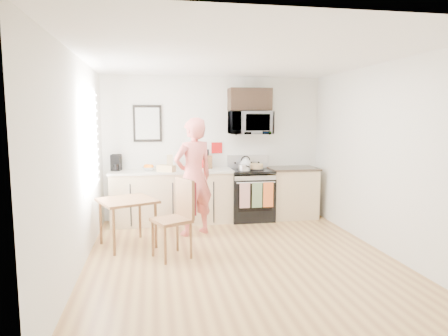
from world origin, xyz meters
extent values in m
plane|color=#97663A|center=(0.00, 0.00, 0.00)|extent=(4.60, 4.60, 0.00)
cube|color=white|center=(0.00, 2.30, 1.30)|extent=(4.00, 0.04, 2.60)
cube|color=white|center=(0.00, -2.30, 1.30)|extent=(4.00, 0.04, 2.60)
cube|color=white|center=(-2.00, 0.00, 1.30)|extent=(0.04, 4.60, 2.60)
cube|color=white|center=(2.00, 0.00, 1.30)|extent=(0.04, 4.60, 2.60)
cube|color=white|center=(0.00, 0.00, 2.60)|extent=(4.00, 4.60, 0.04)
cube|color=silver|center=(-1.98, 0.80, 1.55)|extent=(0.02, 1.40, 1.50)
cube|color=white|center=(-1.97, 0.80, 1.55)|extent=(0.01, 1.30, 1.40)
cube|color=#DABD8B|center=(-0.80, 2.00, 0.45)|extent=(2.10, 0.60, 0.90)
cube|color=beige|center=(-0.80, 2.00, 0.92)|extent=(2.14, 0.64, 0.04)
cube|color=#DABD8B|center=(1.43, 2.00, 0.45)|extent=(0.84, 0.60, 0.90)
cube|color=black|center=(1.43, 2.00, 0.92)|extent=(0.88, 0.64, 0.04)
cube|color=black|center=(0.63, 1.97, 0.39)|extent=(0.76, 0.65, 0.77)
cube|color=black|center=(0.63, 1.66, 0.45)|extent=(0.61, 0.02, 0.45)
cube|color=#BDBCC2|center=(0.63, 1.66, 0.78)|extent=(0.74, 0.02, 0.14)
cylinder|color=#BDBCC2|center=(0.63, 1.61, 0.74)|extent=(0.68, 0.02, 0.02)
cube|color=black|center=(0.63, 1.97, 0.90)|extent=(0.76, 0.65, 0.04)
cube|color=#BDBCC2|center=(0.63, 2.25, 1.04)|extent=(0.76, 0.08, 0.24)
cube|color=silver|center=(0.43, 1.61, 0.52)|extent=(0.18, 0.02, 0.44)
cube|color=#5A744D|center=(0.65, 1.61, 0.52)|extent=(0.18, 0.02, 0.44)
cube|color=orange|center=(0.85, 1.61, 0.52)|extent=(0.18, 0.02, 0.44)
imported|color=#BDBCC2|center=(0.63, 2.08, 1.76)|extent=(0.76, 0.51, 0.42)
cube|color=black|center=(0.63, 2.12, 2.18)|extent=(0.76, 0.35, 0.40)
cube|color=black|center=(-1.20, 2.28, 1.75)|extent=(0.50, 0.03, 0.65)
cube|color=#B3B7AD|center=(-1.20, 2.26, 1.75)|extent=(0.42, 0.01, 0.56)
cube|color=#AF0F10|center=(0.05, 2.28, 1.30)|extent=(0.20, 0.02, 0.20)
imported|color=#DC493C|center=(-0.49, 1.22, 0.93)|extent=(0.80, 0.69, 1.85)
cube|color=brown|center=(-1.49, 0.79, 0.67)|extent=(0.73, 0.73, 0.04)
cylinder|color=brown|center=(-1.65, 0.39, 0.33)|extent=(0.04, 0.04, 0.65)
cylinder|color=brown|center=(-1.10, 0.63, 0.33)|extent=(0.04, 0.04, 0.65)
cylinder|color=brown|center=(-1.89, 0.95, 0.33)|extent=(0.04, 0.04, 0.65)
cylinder|color=brown|center=(-1.34, 1.19, 0.33)|extent=(0.04, 0.04, 0.65)
cube|color=brown|center=(-0.89, 0.19, 0.51)|extent=(0.58, 0.58, 0.04)
cube|color=brown|center=(-0.70, 0.28, 0.78)|extent=(0.23, 0.42, 0.53)
cube|color=#550E1B|center=(-0.68, 0.29, 0.79)|extent=(0.23, 0.39, 0.44)
cylinder|color=brown|center=(-0.99, -0.06, 0.24)|extent=(0.04, 0.04, 0.48)
cylinder|color=brown|center=(-0.65, 0.10, 0.24)|extent=(0.04, 0.04, 0.48)
cylinder|color=brown|center=(-1.14, 0.28, 0.24)|extent=(0.04, 0.04, 0.48)
cylinder|color=brown|center=(-0.80, 0.44, 0.24)|extent=(0.04, 0.04, 0.48)
cube|color=brown|center=(-0.14, 2.13, 1.06)|extent=(0.14, 0.17, 0.24)
cylinder|color=#AF0F10|center=(-0.20, 2.22, 1.02)|extent=(0.13, 0.13, 0.17)
imported|color=silver|center=(-1.18, 2.06, 0.97)|extent=(0.28, 0.28, 0.06)
cube|color=tan|center=(-0.83, 2.01, 1.08)|extent=(0.11, 0.11, 0.27)
cube|color=black|center=(-1.75, 2.13, 1.08)|extent=(0.19, 0.21, 0.28)
cylinder|color=black|center=(-1.75, 2.04, 1.01)|extent=(0.10, 0.10, 0.10)
cube|color=tan|center=(-0.90, 1.82, 1.00)|extent=(0.33, 0.28, 0.11)
cylinder|color=black|center=(0.71, 1.94, 0.93)|extent=(0.31, 0.31, 0.02)
cylinder|color=tan|center=(0.71, 1.94, 0.99)|extent=(0.25, 0.25, 0.08)
sphere|color=silver|center=(0.54, 2.04, 1.02)|extent=(0.19, 0.19, 0.19)
cone|color=silver|center=(0.54, 2.04, 1.12)|extent=(0.06, 0.06, 0.06)
torus|color=black|center=(0.54, 2.04, 1.08)|extent=(0.17, 0.02, 0.17)
cylinder|color=#BDBCC2|center=(0.46, 1.81, 0.98)|extent=(0.22, 0.22, 0.11)
cylinder|color=black|center=(0.48, 1.65, 1.02)|extent=(0.04, 0.20, 0.02)
camera|label=1|loc=(-1.11, -4.99, 1.85)|focal=32.00mm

